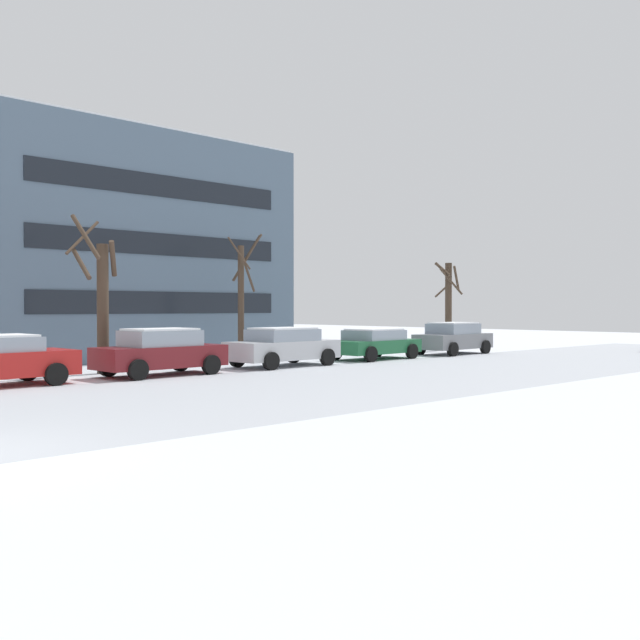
{
  "coord_description": "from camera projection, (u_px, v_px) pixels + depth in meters",
  "views": [
    {
      "loc": [
        -3.02,
        -11.28,
        2.17
      ],
      "look_at": [
        12.6,
        5.41,
        1.79
      ],
      "focal_mm": 40.14,
      "sensor_mm": 36.0,
      "label": 1
    }
  ],
  "objects": [
    {
      "name": "building_far_right",
      "position": [
        116.0,
        249.0,
        32.39
      ],
      "size": [
        14.18,
        8.36,
        9.67
      ],
      "color": "slate",
      "rests_on": "ground"
    },
    {
      "name": "parked_car_maroon",
      "position": [
        160.0,
        352.0,
        22.94
      ],
      "size": [
        4.25,
        2.11,
        1.52
      ],
      "color": "maroon",
      "rests_on": "ground"
    },
    {
      "name": "parked_car_green",
      "position": [
        374.0,
        343.0,
        30.24
      ],
      "size": [
        4.26,
        2.29,
        1.3
      ],
      "color": "#1E6038",
      "rests_on": "ground"
    },
    {
      "name": "parked_car_gray",
      "position": [
        453.0,
        338.0,
        33.6
      ],
      "size": [
        4.27,
        2.15,
        1.5
      ],
      "color": "slate",
      "rests_on": "ground"
    },
    {
      "name": "parked_car_silver",
      "position": [
        283.0,
        346.0,
        26.55
      ],
      "size": [
        4.45,
        2.23,
        1.44
      ],
      "color": "silver",
      "rests_on": "ground"
    },
    {
      "name": "tree_far_right",
      "position": [
        101.0,
        298.0,
        23.59
      ],
      "size": [
        1.7,
        1.98,
        5.25
      ],
      "color": "#423326",
      "rests_on": "ground"
    },
    {
      "name": "tree_far_left",
      "position": [
        448.0,
        303.0,
        37.04
      ],
      "size": [
        1.48,
        1.42,
        4.55
      ],
      "color": "#423326",
      "rests_on": "ground"
    },
    {
      "name": "tree_far_mid",
      "position": [
        242.0,
        296.0,
        28.76
      ],
      "size": [
        1.55,
        1.55,
        5.17
      ],
      "color": "#423326",
      "rests_on": "ground"
    }
  ]
}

